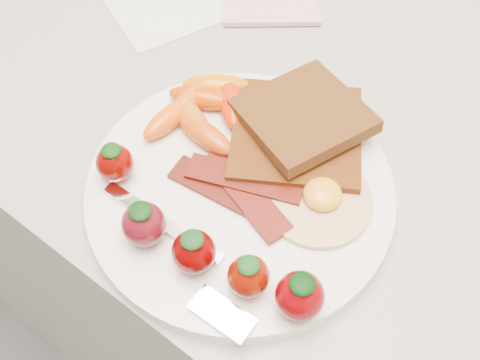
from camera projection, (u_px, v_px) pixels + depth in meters
The scene contains 9 objects.
counter at pixel (316, 287), 0.97m from camera, with size 2.00×0.60×0.90m, color gray.
plate at pixel (240, 192), 0.53m from camera, with size 0.27×0.27×0.02m, color white.
toast_lower at pixel (296, 135), 0.54m from camera, with size 0.12×0.12×0.01m, color #482309.
toast_upper at pixel (303, 116), 0.54m from camera, with size 0.10×0.10×0.01m, color #39250E.
fried_egg at pixel (319, 199), 0.51m from camera, with size 0.10×0.10×0.02m.
bacon_strips at pixel (238, 188), 0.52m from camera, with size 0.12×0.07×0.01m.
baby_carrots at pixel (203, 107), 0.56m from camera, with size 0.10×0.12×0.02m.
strawberries at pixel (202, 244), 0.47m from camera, with size 0.23×0.06×0.05m.
fork at pixel (188, 262), 0.48m from camera, with size 0.18×0.05×0.00m.
Camera 1 is at (0.14, 1.31, 1.36)m, focal length 45.00 mm.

